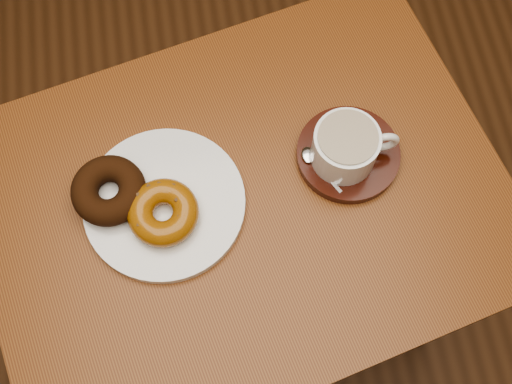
{
  "coord_description": "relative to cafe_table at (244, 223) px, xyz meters",
  "views": [
    {
      "loc": [
        -0.13,
        -0.55,
        1.67
      ],
      "look_at": [
        -0.08,
        -0.2,
        0.77
      ],
      "focal_mm": 45.0,
      "sensor_mm": 36.0,
      "label": 1
    }
  ],
  "objects": [
    {
      "name": "cafe_table",
      "position": [
        0.0,
        0.0,
        0.0
      ],
      "size": [
        0.92,
        0.77,
        0.75
      ],
      "rotation": [
        0.0,
        0.0,
        0.23
      ],
      "color": "brown",
      "rests_on": "ground"
    },
    {
      "name": "saucer",
      "position": [
        0.17,
        0.04,
        0.13
      ],
      "size": [
        0.19,
        0.19,
        0.02
      ],
      "primitive_type": "cylinder",
      "rotation": [
        0.0,
        0.0,
        0.23
      ],
      "color": "#330F07",
      "rests_on": "cafe_table"
    },
    {
      "name": "donut_plate",
      "position": [
        -0.12,
        0.01,
        0.13
      ],
      "size": [
        0.27,
        0.27,
        0.01
      ],
      "primitive_type": "cylinder",
      "rotation": [
        0.0,
        0.0,
        0.1
      ],
      "color": "white",
      "rests_on": "cafe_table"
    },
    {
      "name": "coffee_cup",
      "position": [
        0.16,
        0.04,
        0.17
      ],
      "size": [
        0.13,
        0.1,
        0.07
      ],
      "rotation": [
        0.0,
        0.0,
        -0.04
      ],
      "color": "white",
      "rests_on": "saucer"
    },
    {
      "name": "ground",
      "position": [
        0.1,
        0.2,
        -0.63
      ],
      "size": [
        6.0,
        6.0,
        0.0
      ],
      "primitive_type": "plane",
      "color": "#57331B",
      "rests_on": "ground"
    },
    {
      "name": "donut_cinnamon",
      "position": [
        -0.2,
        0.03,
        0.16
      ],
      "size": [
        0.15,
        0.15,
        0.04
      ],
      "primitive_type": "torus",
      "rotation": [
        0.0,
        0.0,
        0.53
      ],
      "color": "black",
      "rests_on": "donut_plate"
    },
    {
      "name": "donut_caramel",
      "position": [
        -0.12,
        -0.02,
        0.15
      ],
      "size": [
        0.15,
        0.15,
        0.04
      ],
      "rotation": [
        0.0,
        0.0,
        0.58
      ],
      "color": "#975710",
      "rests_on": "donut_plate"
    },
    {
      "name": "teaspoon",
      "position": [
        0.11,
        0.04,
        0.14
      ],
      "size": [
        0.05,
        0.08,
        0.01
      ],
      "rotation": [
        0.0,
        0.0,
        0.5
      ],
      "color": "silver",
      "rests_on": "saucer"
    }
  ]
}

